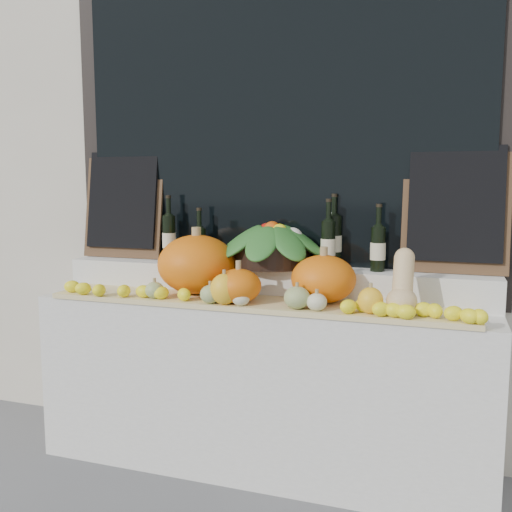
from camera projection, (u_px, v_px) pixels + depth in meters
storefront_facade at (299, 53)px, 3.40m from camera, size 7.00×0.94×4.50m
display_sill at (261, 384)px, 2.96m from camera, size 2.30×0.55×0.88m
rear_tier at (270, 281)px, 3.03m from camera, size 2.30×0.25×0.16m
straw_bedding at (253, 303)px, 2.78m from camera, size 2.10×0.32×0.02m
pumpkin_left at (197, 264)px, 2.95m from camera, size 0.42×0.42×0.31m
pumpkin_right at (323, 279)px, 2.73m from camera, size 0.41×0.41×0.23m
pumpkin_center at (239, 286)px, 2.73m from camera, size 0.24×0.24×0.17m
butternut_squash at (403, 285)px, 2.51m from camera, size 0.13×0.20×0.29m
decorative_gourds at (262, 295)px, 2.65m from camera, size 1.17×0.16×0.17m
lemon_heap at (245, 299)px, 2.67m from camera, size 2.20×0.16×0.06m
produce_bowl at (272, 244)px, 2.99m from camera, size 0.61×0.61×0.25m
wine_bottle_far_left at (169, 238)px, 3.19m from camera, size 0.08×0.08×0.37m
wine_bottle_near_left at (199, 245)px, 3.14m from camera, size 0.08×0.08×0.30m
wine_bottle_tall at (334, 241)px, 2.96m from camera, size 0.08×0.08×0.38m
wine_bottle_near_right at (328, 244)px, 2.91m from camera, size 0.08×0.08×0.36m
wine_bottle_far_right at (378, 248)px, 2.83m from camera, size 0.08×0.08×0.33m
chalkboard_left at (123, 203)px, 3.33m from camera, size 0.50×0.12×0.62m
chalkboard_right at (456, 207)px, 2.75m from camera, size 0.50×0.12×0.62m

